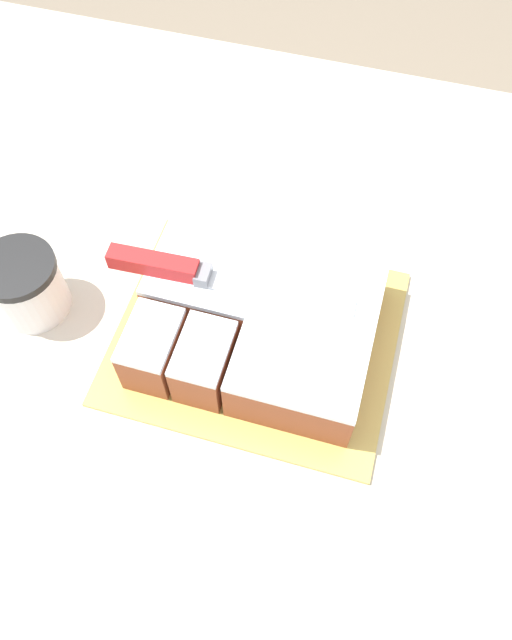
# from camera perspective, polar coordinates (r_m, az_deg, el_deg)

# --- Properties ---
(ground_plane) EXTENTS (8.00, 8.00, 0.00)m
(ground_plane) POSITION_cam_1_polar(r_m,az_deg,el_deg) (1.65, -0.66, -17.93)
(ground_plane) COLOR #7F705B
(countertop) EXTENTS (1.40, 1.10, 0.94)m
(countertop) POSITION_cam_1_polar(r_m,az_deg,el_deg) (1.20, -0.89, -12.90)
(countertop) COLOR beige
(countertop) RESTS_ON ground_plane
(cake_board) EXTENTS (0.33, 0.28, 0.01)m
(cake_board) POSITION_cam_1_polar(r_m,az_deg,el_deg) (0.76, 0.00, -1.51)
(cake_board) COLOR gold
(cake_board) RESTS_ON countertop
(cake) EXTENTS (0.27, 0.22, 0.07)m
(cake) POSITION_cam_1_polar(r_m,az_deg,el_deg) (0.73, 0.25, 0.08)
(cake) COLOR #994C2D
(cake) RESTS_ON cake_board
(knife) EXTENTS (0.29, 0.04, 0.02)m
(knife) POSITION_cam_1_polar(r_m,az_deg,el_deg) (0.72, -6.91, 4.56)
(knife) COLOR silver
(knife) RESTS_ON cake
(coffee_cup) EXTENTS (0.09, 0.09, 0.09)m
(coffee_cup) POSITION_cam_1_polar(r_m,az_deg,el_deg) (0.80, -20.33, 2.98)
(coffee_cup) COLOR white
(coffee_cup) RESTS_ON countertop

